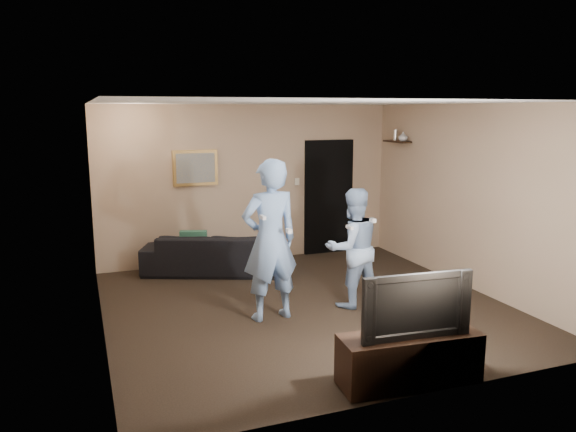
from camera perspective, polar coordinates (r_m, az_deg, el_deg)
name	(u,v)px	position (r m, az deg, el deg)	size (l,w,h in m)	color
ground	(306,306)	(7.40, 1.80, -9.13)	(5.00, 5.00, 0.00)	black
ceiling	(307,103)	(6.96, 1.92, 11.45)	(5.00, 5.00, 0.04)	silver
wall_back	(249,184)	(9.39, -3.98, 3.29)	(5.00, 0.04, 2.60)	tan
wall_front	(418,255)	(4.89, 13.11, -3.89)	(5.00, 0.04, 2.60)	tan
wall_left	(97,221)	(6.54, -18.83, -0.52)	(0.04, 5.00, 2.60)	tan
wall_right	(470,197)	(8.33, 17.97, 1.84)	(0.04, 5.00, 2.60)	tan
sofa	(213,253)	(8.87, -7.60, -3.73)	(2.13, 0.83, 0.62)	black
throw_pillow	(194,244)	(8.77, -9.56, -2.82)	(0.41, 0.13, 0.41)	#194C39
painting_frame	(195,168)	(9.12, -9.40, 4.85)	(0.72, 0.05, 0.57)	olive
painting_canvas	(196,168)	(9.09, -9.36, 4.83)	(0.62, 0.01, 0.47)	slate
doorway	(329,197)	(9.92, 4.15, 1.93)	(0.90, 0.06, 2.00)	black
light_switch	(297,182)	(9.65, 0.92, 3.51)	(0.08, 0.02, 0.12)	silver
wall_shelf	(397,141)	(9.67, 11.03, 7.44)	(0.20, 0.60, 0.03)	black
shelf_vase	(403,136)	(9.51, 11.61, 7.93)	(0.15, 0.15, 0.16)	silver
shelf_figurine	(395,135)	(9.71, 10.86, 8.08)	(0.06, 0.06, 0.18)	silver
tv_console	(409,358)	(5.47, 12.22, -13.96)	(1.32, 0.42, 0.47)	black
television	(412,303)	(5.27, 12.45, -8.61)	(1.06, 0.14, 0.61)	black
wii_player_left	(270,240)	(6.71, -1.84, -2.48)	(0.76, 0.56, 1.96)	#7DA2D8
wii_player_right	(353,248)	(7.25, 6.58, -3.23)	(0.77, 0.61, 1.54)	#95B2D8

